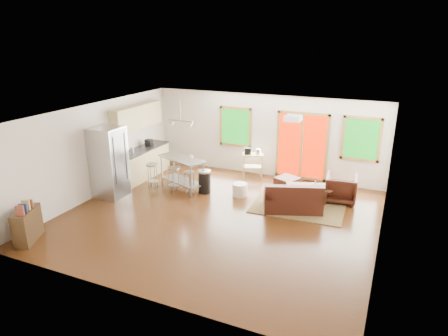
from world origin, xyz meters
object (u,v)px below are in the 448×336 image
at_px(armchair, 341,187).
at_px(island, 182,168).
at_px(coffee_table, 307,189).
at_px(kitchen_cart, 252,157).
at_px(rug, 299,206).
at_px(refrigerator, 109,163).
at_px(loveseat, 293,199).
at_px(ottoman, 287,184).

height_order(armchair, island, island).
bearing_deg(coffee_table, island, -170.89).
xyz_separation_m(coffee_table, island, (-3.56, -0.57, 0.28)).
height_order(island, kitchen_cart, kitchen_cart).
bearing_deg(rug, coffee_table, 75.77).
xyz_separation_m(coffee_table, armchair, (0.85, 0.40, 0.04)).
xyz_separation_m(rug, island, (-3.46, -0.18, 0.65)).
height_order(rug, island, island).
distance_m(refrigerator, kitchen_cart, 4.35).
relative_size(refrigerator, island, 1.22).
distance_m(rug, loveseat, 0.47).
bearing_deg(island, kitchen_cart, 49.05).
relative_size(rug, kitchen_cart, 2.40).
height_order(refrigerator, kitchen_cart, refrigerator).
relative_size(ottoman, kitchen_cart, 0.59).
height_order(rug, armchair, armchair).
relative_size(rug, island, 1.45).
distance_m(rug, coffee_table, 0.54).
height_order(ottoman, island, island).
distance_m(armchair, ottoman, 1.57).
distance_m(rug, refrigerator, 5.31).
xyz_separation_m(loveseat, refrigerator, (-4.92, -1.11, 0.68)).
distance_m(rug, armchair, 1.30).
bearing_deg(armchair, kitchen_cart, -21.67).
bearing_deg(refrigerator, rug, 15.11).
bearing_deg(kitchen_cart, loveseat, -46.56).
xyz_separation_m(coffee_table, kitchen_cart, (-2.03, 1.19, 0.30)).
bearing_deg(kitchen_cart, refrigerator, -135.38).
height_order(loveseat, kitchen_cart, kitchen_cart).
bearing_deg(kitchen_cart, coffee_table, -30.51).
relative_size(loveseat, kitchen_cart, 1.69).
distance_m(coffee_table, refrigerator, 5.47).
distance_m(ottoman, island, 3.12).
height_order(coffee_table, kitchen_cart, kitchen_cart).
bearing_deg(coffee_table, loveseat, -104.51).
bearing_deg(rug, ottoman, 121.26).
height_order(coffee_table, ottoman, coffee_table).
bearing_deg(armchair, rug, 33.70).
distance_m(armchair, refrigerator, 6.40).
xyz_separation_m(armchair, refrigerator, (-5.96, -2.25, 0.58)).
relative_size(coffee_table, refrigerator, 0.62).
relative_size(loveseat, coffee_table, 1.35).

